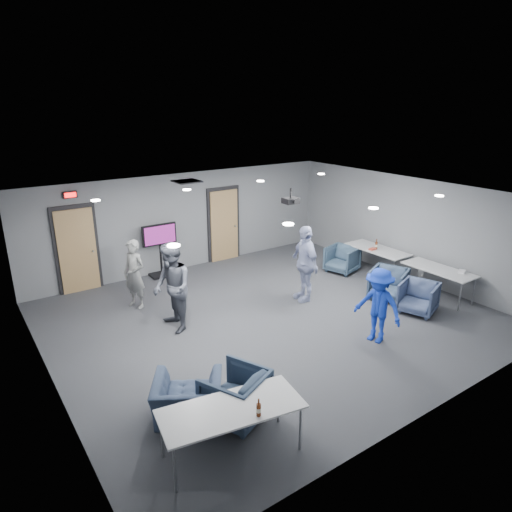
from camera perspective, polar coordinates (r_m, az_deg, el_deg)
floor at (r=10.20m, az=1.78°, el=-7.69°), size 9.00×9.00×0.00m
ceiling at (r=9.31m, az=1.95°, el=7.34°), size 9.00×9.00×0.00m
wall_back at (r=12.96m, az=-8.75°, el=4.32°), size 9.00×0.02×2.70m
wall_front at (r=7.14m, az=21.58°, el=-9.29°), size 9.00×0.02×2.70m
wall_left at (r=8.04m, az=-25.05°, el=-6.56°), size 0.02×8.00×2.70m
wall_right at (r=12.76m, az=18.36°, el=3.34°), size 0.02×8.00×2.70m
door_left at (r=12.05m, az=-21.44°, el=0.69°), size 1.06×0.17×2.24m
door_right at (r=13.54m, az=-4.04°, el=3.90°), size 1.06×0.17×2.24m
exit_sign at (r=11.70m, az=-22.23°, el=7.10°), size 0.32×0.08×0.16m
hvac_diffuser at (r=11.42m, az=-8.64°, el=9.22°), size 0.60×0.60×0.03m
downlights at (r=9.31m, az=1.95°, el=7.25°), size 6.18×3.78×0.02m
person_a at (r=10.77m, az=-14.95°, el=-2.20°), size 0.60×0.69×1.61m
person_b at (r=9.47m, az=-10.45°, el=-3.93°), size 0.79×0.97×1.88m
person_c at (r=10.82m, az=6.09°, el=-0.92°), size 0.65×1.14×1.83m
person_d at (r=9.26m, az=15.02°, el=-6.00°), size 0.77×1.09×1.53m
chair_right_a at (r=12.92m, az=10.70°, el=-0.40°), size 0.98×0.97×0.73m
chair_right_b at (r=11.44m, az=16.21°, el=-3.36°), size 1.08×1.07×0.75m
chair_right_c at (r=10.92m, az=19.61°, el=-4.92°), size 1.00×0.99×0.72m
chair_front_a at (r=7.12m, az=-2.63°, el=-16.99°), size 1.12×1.13×0.79m
chair_front_b at (r=7.22m, az=-8.51°, el=-17.27°), size 1.32×1.28×0.65m
table_right_a at (r=12.86m, az=14.94°, el=0.69°), size 0.75×1.80×0.73m
table_right_b at (r=11.81m, az=21.88°, el=-1.72°), size 0.71×1.71×0.73m
table_front_left at (r=6.35m, az=-3.08°, el=-18.73°), size 2.02×1.11×0.73m
bottle_front at (r=6.14m, az=0.33°, el=-18.64°), size 0.07×0.07×0.25m
bottle_right at (r=12.77m, az=14.80°, el=1.28°), size 0.08×0.08×0.29m
snack_box at (r=12.72m, az=14.35°, el=0.85°), size 0.20×0.14×0.04m
wrapper at (r=11.75m, az=24.34°, el=-1.78°), size 0.25×0.21×0.05m
tv_stand at (r=12.52m, az=-11.88°, el=1.11°), size 0.95×0.45×1.46m
projector at (r=10.47m, az=4.35°, el=6.94°), size 0.34×0.33×0.36m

